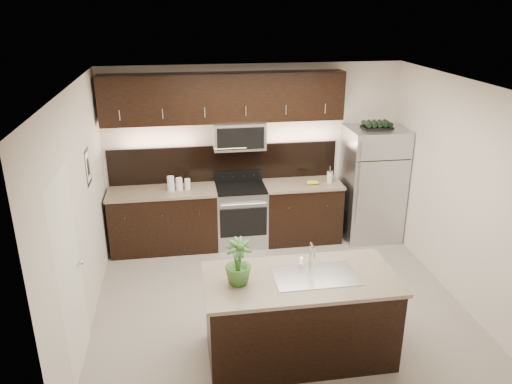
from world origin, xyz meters
TOP-DOWN VIEW (x-y plane):
  - ground at (0.00, 0.00)m, footprint 4.50×4.50m
  - room_walls at (-0.11, -0.04)m, footprint 4.52×4.02m
  - counter_run at (-0.46, 1.69)m, footprint 3.51×0.65m
  - upper_fixtures at (-0.43, 1.84)m, footprint 3.49×0.40m
  - island at (0.02, -1.02)m, footprint 1.96×0.96m
  - sink_faucet at (0.17, -1.01)m, footprint 0.84×0.50m
  - refrigerator at (1.80, 1.63)m, footprint 0.85×0.77m
  - wine_rack at (1.80, 1.63)m, footprint 0.44×0.27m
  - plant at (-0.61, -1.03)m, footprint 0.29×0.29m
  - canisters at (-1.19, 1.66)m, footprint 0.33×0.14m
  - french_press at (1.12, 1.64)m, footprint 0.09×0.09m
  - bananas at (0.79, 1.61)m, footprint 0.19×0.15m

SIDE VIEW (x-z plane):
  - ground at x=0.00m, z-range 0.00..0.00m
  - counter_run at x=-0.46m, z-range 0.00..0.94m
  - island at x=0.02m, z-range 0.00..0.94m
  - refrigerator at x=1.80m, z-range 0.00..1.77m
  - sink_faucet at x=0.17m, z-range 0.81..1.10m
  - bananas at x=0.79m, z-range 0.94..1.00m
  - french_press at x=1.12m, z-range 0.91..1.17m
  - canisters at x=-1.19m, z-range 0.93..1.15m
  - plant at x=-0.61m, z-range 0.94..1.41m
  - room_walls at x=-0.11m, z-range 0.34..3.05m
  - wine_rack at x=1.80m, z-range 1.77..1.87m
  - upper_fixtures at x=-0.43m, z-range 1.31..2.97m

